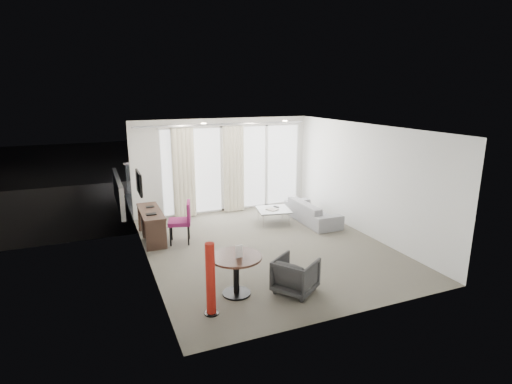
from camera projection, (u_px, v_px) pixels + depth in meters
name	position (u px, v px, depth m)	size (l,w,h in m)	color
floor	(266.00, 247.00, 8.76)	(5.00, 6.00, 0.00)	#5A5549
ceiling	(267.00, 127.00, 8.12)	(5.00, 6.00, 0.00)	white
wall_left	(146.00, 202.00, 7.51)	(0.00, 6.00, 2.60)	silver
wall_right	(364.00, 180.00, 9.36)	(0.00, 6.00, 2.60)	silver
wall_front	(351.00, 236.00, 5.75)	(5.00, 0.00, 2.60)	silver
window_panel	(234.00, 168.00, 11.25)	(4.00, 0.02, 2.38)	white
window_frame	(234.00, 168.00, 11.23)	(4.10, 0.06, 2.44)	white
curtain_left	(184.00, 173.00, 10.56)	(0.60, 0.20, 2.38)	beige
curtain_right	(234.00, 169.00, 11.08)	(0.60, 0.20, 2.38)	beige
curtain_track	(224.00, 124.00, 10.68)	(4.80, 0.04, 0.04)	#B2B2B7
downlight_a	(204.00, 123.00, 9.22)	(0.12, 0.12, 0.02)	#FFE0B2
downlight_b	(285.00, 121.00, 10.00)	(0.12, 0.12, 0.02)	#FFE0B2
desk	(151.00, 225.00, 9.11)	(0.46, 1.47, 0.69)	#38251C
tv	(139.00, 183.00, 8.82)	(0.05, 0.80, 0.50)	black
desk_chair	(179.00, 222.00, 8.89)	(0.52, 0.48, 0.95)	#741848
round_table	(236.00, 275.00, 6.65)	(0.86, 0.86, 0.69)	#381E14
menu_card	(239.00, 256.00, 6.50)	(0.12, 0.02, 0.21)	white
red_lamp	(211.00, 279.00, 6.00)	(0.23, 0.23, 1.16)	maroon
tub_armchair	(296.00, 275.00, 6.75)	(0.64, 0.66, 0.60)	#2E2E2E
coffee_table	(273.00, 216.00, 10.32)	(0.81, 0.81, 0.36)	gray
remote	(276.00, 207.00, 10.46)	(0.05, 0.15, 0.02)	black
magazine	(272.00, 210.00, 10.23)	(0.21, 0.27, 0.02)	gray
sofa	(312.00, 211.00, 10.40)	(1.86, 0.73, 0.54)	gray
terrace_slab	(219.00, 198.00, 12.92)	(5.60, 3.00, 0.12)	#4D4D50
rattan_chair_a	(236.00, 185.00, 12.84)	(0.51, 0.51, 0.74)	#522E1A
rattan_chair_b	(263.00, 181.00, 13.16)	(0.60, 0.60, 0.88)	#522E1A
rattan_table	(250.00, 191.00, 12.52)	(0.53, 0.53, 0.53)	#522E1A
balustrade	(206.00, 173.00, 14.08)	(5.50, 0.06, 1.05)	#B2B2B7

